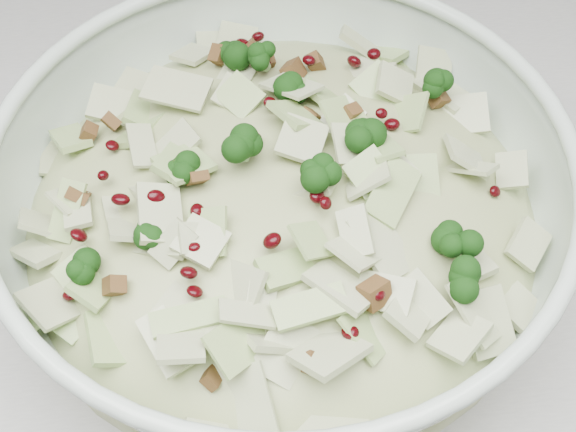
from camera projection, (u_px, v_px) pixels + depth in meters
name	position (u px, v px, depth m)	size (l,w,h in m)	color
mixing_bowl	(282.00, 222.00, 0.53)	(0.39, 0.39, 0.15)	silver
salad	(281.00, 200.00, 0.51)	(0.41, 0.41, 0.15)	#A5AF78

